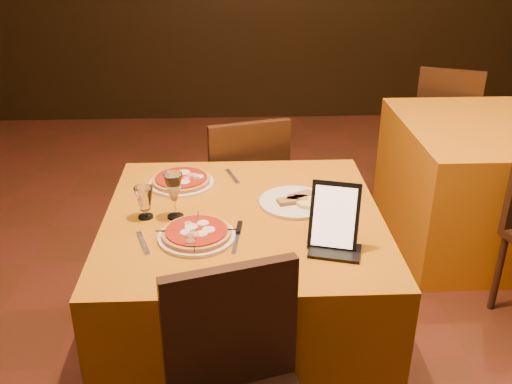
{
  "coord_description": "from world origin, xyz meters",
  "views": [
    {
      "loc": [
        -0.31,
        -1.98,
        1.82
      ],
      "look_at": [
        -0.22,
        0.0,
        0.86
      ],
      "focal_mm": 40.0,
      "sensor_mm": 36.0,
      "label": 1
    }
  ],
  "objects_px": {
    "wine_glass": "(174,195)",
    "tablet": "(334,216)",
    "pizza_near": "(197,235)",
    "water_glass": "(144,203)",
    "chair_side_far": "(445,126)",
    "pizza_far": "(181,181)",
    "side_table": "(490,184)",
    "main_table": "(244,292)",
    "chair_main_far": "(240,190)"
  },
  "relations": [
    {
      "from": "side_table",
      "to": "pizza_far",
      "type": "xyz_separation_m",
      "value": [
        -1.77,
        -0.73,
        0.39
      ]
    },
    {
      "from": "side_table",
      "to": "chair_main_far",
      "type": "distance_m",
      "value": 1.51
    },
    {
      "from": "pizza_far",
      "to": "wine_glass",
      "type": "xyz_separation_m",
      "value": [
        -0.0,
        -0.3,
        0.08
      ]
    },
    {
      "from": "wine_glass",
      "to": "water_glass",
      "type": "distance_m",
      "value": 0.12
    },
    {
      "from": "chair_main_far",
      "to": "water_glass",
      "type": "height_order",
      "value": "chair_main_far"
    },
    {
      "from": "pizza_far",
      "to": "tablet",
      "type": "xyz_separation_m",
      "value": [
        0.58,
        -0.54,
        0.1
      ]
    },
    {
      "from": "chair_side_far",
      "to": "side_table",
      "type": "bearing_deg",
      "value": 112.12
    },
    {
      "from": "chair_side_far",
      "to": "wine_glass",
      "type": "height_order",
      "value": "wine_glass"
    },
    {
      "from": "main_table",
      "to": "chair_side_far",
      "type": "relative_size",
      "value": 1.21
    },
    {
      "from": "wine_glass",
      "to": "water_glass",
      "type": "bearing_deg",
      "value": 178.63
    },
    {
      "from": "chair_main_far",
      "to": "tablet",
      "type": "xyz_separation_m",
      "value": [
        0.32,
        -1.08,
        0.41
      ]
    },
    {
      "from": "main_table",
      "to": "pizza_far",
      "type": "xyz_separation_m",
      "value": [
        -0.27,
        0.3,
        0.39
      ]
    },
    {
      "from": "side_table",
      "to": "pizza_near",
      "type": "relative_size",
      "value": 3.84
    },
    {
      "from": "pizza_far",
      "to": "tablet",
      "type": "distance_m",
      "value": 0.8
    },
    {
      "from": "side_table",
      "to": "chair_main_far",
      "type": "relative_size",
      "value": 1.21
    },
    {
      "from": "chair_side_far",
      "to": "pizza_far",
      "type": "xyz_separation_m",
      "value": [
        -1.77,
        -1.55,
        0.31
      ]
    },
    {
      "from": "side_table",
      "to": "main_table",
      "type": "bearing_deg",
      "value": -145.59
    },
    {
      "from": "chair_side_far",
      "to": "pizza_far",
      "type": "distance_m",
      "value": 2.37
    },
    {
      "from": "side_table",
      "to": "chair_side_far",
      "type": "relative_size",
      "value": 1.21
    },
    {
      "from": "side_table",
      "to": "pizza_near",
      "type": "distance_m",
      "value": 2.1
    },
    {
      "from": "pizza_near",
      "to": "wine_glass",
      "type": "bearing_deg",
      "value": 118.66
    },
    {
      "from": "chair_main_far",
      "to": "pizza_near",
      "type": "xyz_separation_m",
      "value": [
        -0.18,
        -1.01,
        0.31
      ]
    },
    {
      "from": "water_glass",
      "to": "tablet",
      "type": "distance_m",
      "value": 0.74
    },
    {
      "from": "side_table",
      "to": "tablet",
      "type": "xyz_separation_m",
      "value": [
        -1.18,
        -1.27,
        0.49
      ]
    },
    {
      "from": "wine_glass",
      "to": "tablet",
      "type": "bearing_deg",
      "value": -22.29
    },
    {
      "from": "side_table",
      "to": "pizza_far",
      "type": "bearing_deg",
      "value": -157.56
    },
    {
      "from": "chair_main_far",
      "to": "pizza_far",
      "type": "height_order",
      "value": "chair_main_far"
    },
    {
      "from": "side_table",
      "to": "pizza_far",
      "type": "relative_size",
      "value": 3.85
    },
    {
      "from": "pizza_near",
      "to": "tablet",
      "type": "distance_m",
      "value": 0.51
    },
    {
      "from": "chair_main_far",
      "to": "wine_glass",
      "type": "xyz_separation_m",
      "value": [
        -0.27,
        -0.84,
        0.39
      ]
    },
    {
      "from": "pizza_near",
      "to": "tablet",
      "type": "relative_size",
      "value": 1.17
    },
    {
      "from": "pizza_far",
      "to": "chair_main_far",
      "type": "bearing_deg",
      "value": 63.72
    },
    {
      "from": "side_table",
      "to": "wine_glass",
      "type": "height_order",
      "value": "wine_glass"
    },
    {
      "from": "main_table",
      "to": "wine_glass",
      "type": "height_order",
      "value": "wine_glass"
    },
    {
      "from": "wine_glass",
      "to": "water_glass",
      "type": "relative_size",
      "value": 1.46
    },
    {
      "from": "chair_main_far",
      "to": "wine_glass",
      "type": "relative_size",
      "value": 4.79
    },
    {
      "from": "side_table",
      "to": "tablet",
      "type": "height_order",
      "value": "tablet"
    },
    {
      "from": "side_table",
      "to": "chair_main_far",
      "type": "bearing_deg",
      "value": -172.82
    },
    {
      "from": "main_table",
      "to": "water_glass",
      "type": "height_order",
      "value": "water_glass"
    },
    {
      "from": "main_table",
      "to": "chair_side_far",
      "type": "bearing_deg",
      "value": 50.9
    },
    {
      "from": "pizza_far",
      "to": "tablet",
      "type": "relative_size",
      "value": 1.17
    },
    {
      "from": "water_glass",
      "to": "tablet",
      "type": "relative_size",
      "value": 0.53
    },
    {
      "from": "pizza_near",
      "to": "pizza_far",
      "type": "xyz_separation_m",
      "value": [
        -0.09,
        0.47,
        0.0
      ]
    },
    {
      "from": "wine_glass",
      "to": "side_table",
      "type": "bearing_deg",
      "value": 30.31
    },
    {
      "from": "main_table",
      "to": "side_table",
      "type": "distance_m",
      "value": 1.82
    },
    {
      "from": "chair_main_far",
      "to": "water_glass",
      "type": "xyz_separation_m",
      "value": [
        -0.39,
        -0.84,
        0.36
      ]
    },
    {
      "from": "pizza_near",
      "to": "water_glass",
      "type": "relative_size",
      "value": 2.2
    },
    {
      "from": "wine_glass",
      "to": "tablet",
      "type": "relative_size",
      "value": 0.78
    },
    {
      "from": "chair_side_far",
      "to": "pizza_near",
      "type": "height_order",
      "value": "chair_side_far"
    },
    {
      "from": "side_table",
      "to": "pizza_far",
      "type": "height_order",
      "value": "pizza_far"
    }
  ]
}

